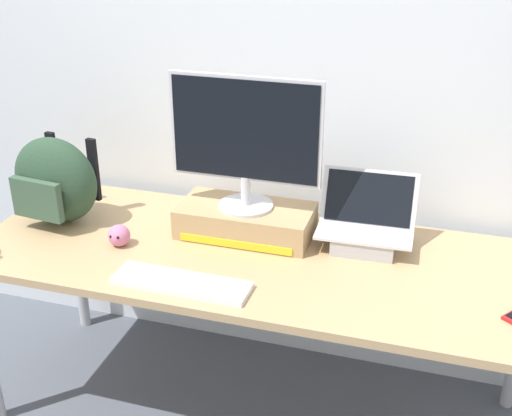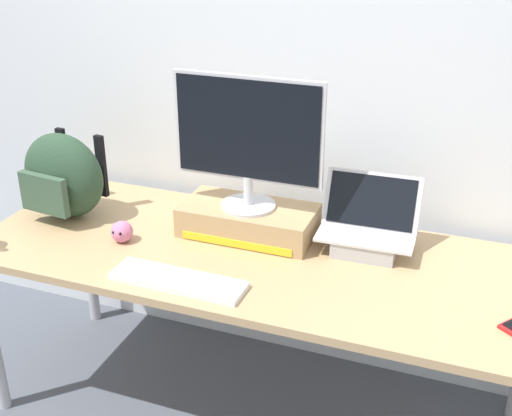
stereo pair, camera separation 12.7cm
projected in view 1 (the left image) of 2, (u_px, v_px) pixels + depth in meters
The scene contains 9 objects.
ground_plane at pixel (256, 410), 2.66m from camera, with size 20.00×20.00×0.00m, color #515660.
back_wall at pixel (293, 62), 2.53m from camera, with size 7.00×0.10×2.60m, color silver.
desk at pixel (256, 268), 2.38m from camera, with size 2.05×0.78×0.72m.
toner_box_yellow at pixel (246, 220), 2.47m from camera, with size 0.50×0.25×0.11m.
desktop_monitor at pixel (245, 139), 2.33m from camera, with size 0.56×0.20×0.49m.
open_laptop at pixel (365, 232), 2.38m from camera, with size 0.35×0.22×0.26m.
external_keyboard at pixel (182, 283), 2.16m from camera, with size 0.46×0.14×0.02m.
messenger_backpack at pixel (55, 181), 2.53m from camera, with size 0.37×0.27×0.34m.
plush_toy at pixel (119, 235), 2.40m from camera, with size 0.08×0.08×0.08m.
Camera 1 is at (0.60, -1.97, 1.87)m, focal length 46.43 mm.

